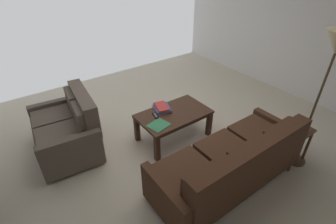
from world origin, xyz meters
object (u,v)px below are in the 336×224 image
at_px(loveseat_near, 69,129).
at_px(book_stack, 162,108).
at_px(coffee_mug, 290,125).
at_px(coffee_table, 174,117).
at_px(floor_lamp, 334,55).
at_px(sofa_main, 233,163).
at_px(loose_magazine, 159,125).
at_px(tv_remote, 155,116).
at_px(end_table, 292,134).

relative_size(loveseat_near, book_stack, 3.51).
bearing_deg(coffee_mug, book_stack, -54.75).
height_order(coffee_table, floor_lamp, floor_lamp).
bearing_deg(sofa_main, book_stack, -86.08).
height_order(sofa_main, coffee_table, sofa_main).
relative_size(sofa_main, coffee_mug, 20.18).
bearing_deg(loose_magazine, sofa_main, -173.37).
bearing_deg(sofa_main, coffee_table, -89.68).
xyz_separation_m(sofa_main, coffee_table, (0.01, -1.19, 0.04)).
distance_m(sofa_main, coffee_mug, 0.99).
distance_m(loveseat_near, coffee_table, 1.56).
xyz_separation_m(coffee_table, tv_remote, (0.27, -0.09, 0.08)).
height_order(coffee_table, end_table, end_table).
bearing_deg(tv_remote, coffee_table, 161.67).
bearing_deg(book_stack, end_table, 125.81).
distance_m(book_stack, loose_magazine, 0.42).
height_order(floor_lamp, book_stack, floor_lamp).
distance_m(loveseat_near, book_stack, 1.41).
height_order(sofa_main, tv_remote, sofa_main).
xyz_separation_m(book_stack, tv_remote, (0.19, 0.10, -0.02)).
bearing_deg(coffee_mug, loose_magazine, -41.47).
bearing_deg(floor_lamp, end_table, -55.41).
bearing_deg(loveseat_near, book_stack, 159.90).
distance_m(coffee_table, loose_magazine, 0.39).
relative_size(coffee_table, floor_lamp, 0.59).
bearing_deg(tv_remote, sofa_main, 102.39).
relative_size(loveseat_near, tv_remote, 7.51).
xyz_separation_m(sofa_main, floor_lamp, (-1.09, 0.27, 1.23)).
distance_m(coffee_table, end_table, 1.68).
relative_size(sofa_main, end_table, 3.77).
bearing_deg(coffee_table, coffee_mug, 126.57).
distance_m(floor_lamp, loose_magazine, 2.27).
height_order(sofa_main, coffee_mug, sofa_main).
xyz_separation_m(sofa_main, book_stack, (0.09, -1.38, 0.14)).
height_order(book_stack, tv_remote, book_stack).
bearing_deg(end_table, floor_lamp, 124.59).
relative_size(coffee_mug, tv_remote, 0.62).
distance_m(sofa_main, book_stack, 1.39).
distance_m(sofa_main, floor_lamp, 1.66).
xyz_separation_m(loveseat_near, floor_lamp, (-2.50, 2.13, 1.21)).
xyz_separation_m(floor_lamp, tv_remote, (1.37, -1.55, -1.10)).
height_order(book_stack, loose_magazine, book_stack).
height_order(sofa_main, book_stack, sofa_main).
relative_size(end_table, book_stack, 1.54).
bearing_deg(coffee_mug, end_table, 141.93).
bearing_deg(sofa_main, coffee_mug, 173.54).
relative_size(coffee_mug, loose_magazine, 0.36).
distance_m(coffee_mug, loose_magazine, 1.78).
relative_size(end_table, tv_remote, 3.30).
xyz_separation_m(loveseat_near, tv_remote, (-1.13, 0.58, 0.10)).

